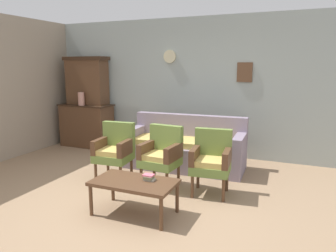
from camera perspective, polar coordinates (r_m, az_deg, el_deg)
name	(u,v)px	position (r m, az deg, el deg)	size (l,w,h in m)	color
ground_plane	(137,202)	(4.35, -5.63, -13.40)	(7.68, 7.68, 0.00)	#997A5B
wall_back_with_decor	(199,87)	(6.41, 5.48, 6.95)	(6.40, 0.09, 2.70)	#939E99
side_cabinet	(87,125)	(7.32, -14.28, 0.15)	(1.16, 0.55, 0.93)	brown
cabinet_upper_hutch	(87,80)	(7.27, -14.26, 7.90)	(0.99, 0.38, 1.03)	brown
vase_on_cabinet	(81,99)	(7.09, -15.24, 4.72)	(0.14, 0.14, 0.28)	tan
floral_couch	(185,149)	(5.63, 3.12, -4.16)	(2.08, 0.89, 0.90)	gray
armchair_row_middle	(115,149)	(5.04, -9.49, -4.05)	(0.56, 0.53, 0.90)	olive
armchair_near_cabinet	(162,154)	(4.71, -1.15, -4.94)	(0.56, 0.53, 0.90)	olive
armchair_by_doorway	(211,159)	(4.48, 7.73, -5.86)	(0.57, 0.54, 0.90)	olive
coffee_table	(134,184)	(3.90, -6.06, -10.32)	(1.00, 0.56, 0.42)	brown
book_stack_on_table	(149,177)	(3.87, -3.41, -9.16)	(0.15, 0.11, 0.07)	#9D9988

